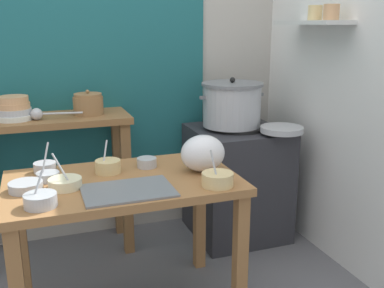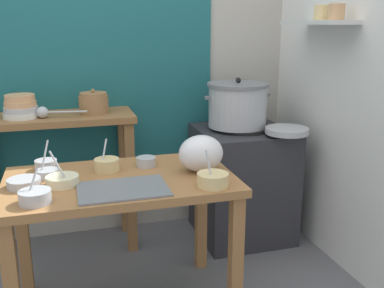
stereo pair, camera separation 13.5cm
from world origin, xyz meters
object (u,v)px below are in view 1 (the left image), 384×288
Objects in this scene: bowl_stack_enamel at (14,109)px; wide_pan at (282,129)px; prep_bowl_4 at (45,167)px; prep_bowl_5 at (40,200)px; clay_pot at (88,104)px; prep_bowl_0 at (48,176)px; plastic_bag at (203,153)px; prep_bowl_3 at (108,166)px; ladle at (39,114)px; prep_bowl_2 at (65,183)px; steamer_pot at (232,104)px; serving_tray at (128,191)px; prep_bowl_6 at (147,162)px; back_shelf_table at (52,152)px; prep_bowl_7 at (26,186)px; stove_block at (237,181)px; prep_bowl_1 at (217,179)px; prep_table at (124,201)px.

wide_pan is at bearing -12.99° from bowl_stack_enamel.
prep_bowl_4 is 0.76× the size of prep_bowl_5.
clay_pot reaches higher than prep_bowl_0.
prep_bowl_3 is at bearing 163.87° from plastic_bag.
ladle is 1.72× the size of prep_bowl_2.
plastic_bag is 0.76m from prep_bowl_0.
serving_tray is (-0.87, -0.81, -0.20)m from steamer_pot.
bowl_stack_enamel is 1.32× the size of prep_bowl_3.
back_shelf_table is at bearing 126.78° from prep_bowl_6.
back_shelf_table is 0.34m from bowl_stack_enamel.
ladle reaches higher than prep_bowl_3.
prep_bowl_7 is (-0.43, 0.16, 0.02)m from serving_tray.
stove_block is 1.14m from prep_bowl_3.
clay_pot is (-0.96, 0.13, 0.58)m from stove_block.
prep_bowl_3 is (-0.45, 0.36, 0.00)m from prep_bowl_1.
prep_bowl_0 is at bearing -86.20° from prep_bowl_4.
serving_tray is (0.34, -0.85, -0.21)m from ladle.
prep_bowl_0 is 1.64× the size of prep_bowl_4.
prep_table is 0.81m from back_shelf_table.
prep_bowl_7 is at bearing -110.45° from prep_bowl_4.
wide_pan reaches higher than serving_tray.
wide_pan reaches higher than prep_bowl_4.
prep_bowl_0 is 1.25× the size of prep_bowl_5.
steamer_pot reaches higher than prep_bowl_7.
plastic_bag reaches higher than back_shelf_table.
prep_bowl_2 is 1.55× the size of prep_bowl_4.
clay_pot is 0.84m from prep_bowl_2.
prep_bowl_7 is (-0.44, -0.01, 0.13)m from prep_table.
back_shelf_table is at bearing 84.55° from prep_bowl_4.
prep_bowl_5 is at bearing -120.67° from prep_bowl_2.
prep_bowl_3 is (-0.96, -0.50, 0.37)m from stove_block.
prep_bowl_7 is at bearing -161.95° from prep_bowl_3.
bowl_stack_enamel is 1.23× the size of prep_bowl_1.
prep_bowl_3 reaches higher than prep_bowl_6.
ladle is (-0.29, -0.07, -0.03)m from clay_pot.
serving_tray is 1.47× the size of wide_pan.
prep_bowl_7 is at bearing -97.10° from ladle.
prep_bowl_1 reaches higher than stove_block.
prep_bowl_6 reaches higher than prep_table.
prep_bowl_4 is 0.45m from prep_bowl_5.
clay_pot is 0.63m from prep_bowl_4.
prep_bowl_5 is at bearing -91.75° from ladle.
prep_bowl_0 reaches higher than wide_pan.
prep_bowl_3 is at bearing -20.99° from prep_bowl_4.
bowl_stack_enamel is at bearing 137.45° from prep_bowl_6.
plastic_bag is at bearing -8.68° from prep_bowl_0.
prep_bowl_2 is at bearing -157.66° from prep_bowl_6.
prep_table is 0.25m from prep_bowl_6.
plastic_bag is 2.05× the size of prep_bowl_4.
bowl_stack_enamel reaches higher than prep_table.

